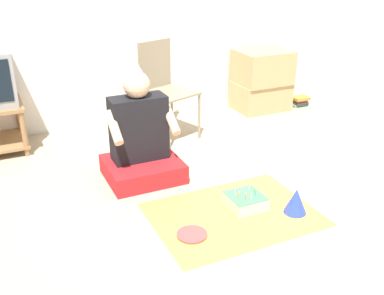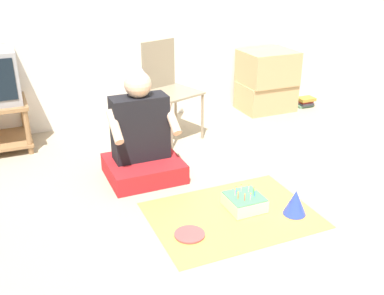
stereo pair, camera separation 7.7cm
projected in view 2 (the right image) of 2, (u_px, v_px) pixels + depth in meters
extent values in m
plane|color=tan|center=(282.00, 210.00, 2.96)|extent=(16.00, 16.00, 0.00)
cylinder|color=#997047|center=(28.00, 131.00, 3.71)|extent=(0.04, 0.04, 0.41)
cylinder|color=#997047|center=(24.00, 115.00, 4.07)|extent=(0.04, 0.04, 0.41)
cube|color=gray|center=(173.00, 93.00, 3.94)|extent=(0.52, 0.52, 0.02)
cube|color=gray|center=(159.00, 65.00, 3.98)|extent=(0.34, 0.14, 0.43)
cylinder|color=gray|center=(171.00, 126.00, 3.79)|extent=(0.02, 0.02, 0.43)
cylinder|color=gray|center=(202.00, 116.00, 4.01)|extent=(0.02, 0.02, 0.43)
cylinder|color=gray|center=(145.00, 115.00, 4.04)|extent=(0.02, 0.02, 0.43)
cylinder|color=gray|center=(176.00, 106.00, 4.26)|extent=(0.02, 0.02, 0.43)
cube|color=tan|center=(266.00, 96.00, 4.79)|extent=(0.55, 0.41, 0.29)
cube|color=tan|center=(268.00, 67.00, 4.66)|extent=(0.53, 0.45, 0.34)
cube|color=#60936B|center=(304.00, 105.00, 4.92)|extent=(0.19, 0.10, 0.02)
cube|color=#333338|center=(305.00, 103.00, 4.92)|extent=(0.15, 0.14, 0.02)
cube|color=#B72D28|center=(305.00, 101.00, 4.91)|extent=(0.14, 0.10, 0.02)
cube|color=#A88933|center=(306.00, 99.00, 4.90)|extent=(0.18, 0.13, 0.03)
cube|color=red|center=(144.00, 168.00, 3.37)|extent=(0.54, 0.49, 0.14)
cube|color=black|center=(140.00, 128.00, 3.29)|extent=(0.41, 0.19, 0.48)
sphere|color=beige|center=(138.00, 84.00, 3.16)|extent=(0.19, 0.19, 0.19)
cone|color=silver|center=(137.00, 67.00, 3.11)|extent=(0.11, 0.11, 0.09)
cylinder|color=beige|center=(115.00, 127.00, 3.09)|extent=(0.06, 0.25, 0.20)
cylinder|color=beige|center=(172.00, 118.00, 3.25)|extent=(0.06, 0.25, 0.20)
cube|color=#EFA84C|center=(232.00, 215.00, 2.91)|extent=(1.05, 0.77, 0.01)
cube|color=#F4E0C6|center=(244.00, 202.00, 2.96)|extent=(0.23, 0.23, 0.08)
cube|color=#4CB266|center=(245.00, 196.00, 2.94)|extent=(0.23, 0.23, 0.01)
cylinder|color=#66C666|center=(254.00, 192.00, 2.96)|extent=(0.01, 0.01, 0.05)
sphere|color=#FFCC4C|center=(254.00, 188.00, 2.94)|extent=(0.01, 0.01, 0.01)
cylinder|color=#E58CCC|center=(249.00, 189.00, 2.99)|extent=(0.01, 0.01, 0.05)
sphere|color=#FFCC4C|center=(249.00, 185.00, 2.97)|extent=(0.01, 0.01, 0.01)
cylinder|color=#E58CCC|center=(241.00, 189.00, 2.99)|extent=(0.01, 0.01, 0.05)
sphere|color=#FFCC4C|center=(241.00, 185.00, 2.98)|extent=(0.01, 0.01, 0.01)
cylinder|color=#4C7FE5|center=(236.00, 191.00, 2.97)|extent=(0.01, 0.01, 0.05)
sphere|color=#FFCC4C|center=(236.00, 187.00, 2.95)|extent=(0.01, 0.01, 0.01)
cylinder|color=#E58CCC|center=(235.00, 193.00, 2.94)|extent=(0.01, 0.01, 0.05)
sphere|color=#FFCC4C|center=(235.00, 189.00, 2.92)|extent=(0.01, 0.01, 0.01)
cylinder|color=#EA4C4C|center=(238.00, 197.00, 2.90)|extent=(0.01, 0.01, 0.05)
sphere|color=#FFCC4C|center=(238.00, 192.00, 2.89)|extent=(0.01, 0.01, 0.01)
cylinder|color=#EA4C4C|center=(245.00, 198.00, 2.88)|extent=(0.01, 0.01, 0.05)
sphere|color=#FFCC4C|center=(245.00, 194.00, 2.87)|extent=(0.01, 0.01, 0.01)
cylinder|color=#E58CCC|center=(250.00, 198.00, 2.88)|extent=(0.01, 0.01, 0.05)
sphere|color=#FFCC4C|center=(251.00, 194.00, 2.87)|extent=(0.01, 0.01, 0.01)
cylinder|color=#4C7FE5|center=(255.00, 194.00, 2.93)|extent=(0.01, 0.01, 0.05)
sphere|color=#FFCC4C|center=(255.00, 190.00, 2.91)|extent=(0.01, 0.01, 0.01)
cone|color=blue|center=(295.00, 202.00, 2.88)|extent=(0.15, 0.15, 0.17)
cylinder|color=#D84C4C|center=(190.00, 234.00, 2.69)|extent=(0.19, 0.19, 0.01)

